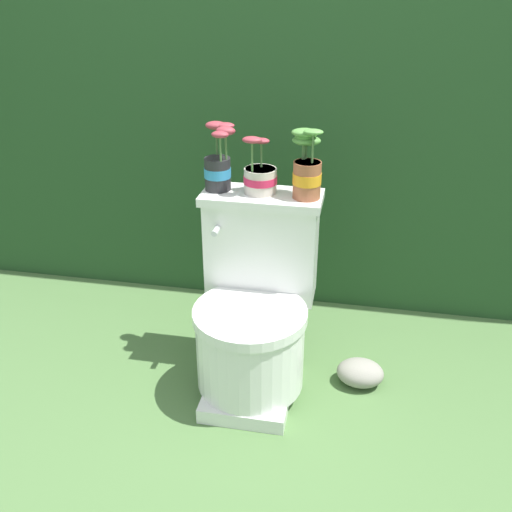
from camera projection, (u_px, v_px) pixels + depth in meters
ground_plane at (251, 396)px, 2.06m from camera, size 12.00×12.00×0.00m
hedge_backdrop at (299, 91)px, 2.68m from camera, size 3.19×0.92×1.72m
toilet at (254, 314)px, 2.01m from camera, size 0.42×0.50×0.69m
potted_plant_left at (218, 164)px, 1.94m from camera, size 0.11×0.12×0.23m
potted_plant_midleft at (260, 177)px, 1.93m from camera, size 0.11×0.12×0.20m
potted_plant_middle at (307, 169)px, 1.87m from camera, size 0.11×0.11×0.24m
garden_stone at (360, 373)px, 2.10m from camera, size 0.17×0.14×0.09m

